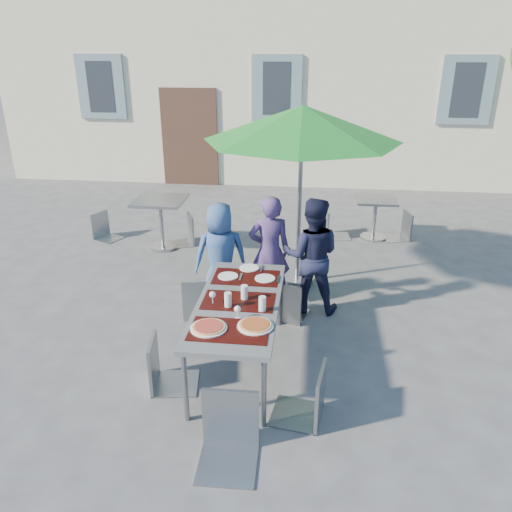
# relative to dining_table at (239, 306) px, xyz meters

# --- Properties ---
(ground) EXTENTS (90.00, 90.00, 0.00)m
(ground) POSITION_rel_dining_table_xyz_m (-0.21, -0.33, -0.70)
(ground) COLOR #48484B
(ground) RESTS_ON ground
(dining_table) EXTENTS (0.80, 1.85, 0.76)m
(dining_table) POSITION_rel_dining_table_xyz_m (0.00, 0.00, 0.00)
(dining_table) COLOR #434348
(dining_table) RESTS_ON ground
(pizza_near_left) EXTENTS (0.33, 0.33, 0.03)m
(pizza_near_left) POSITION_rel_dining_table_xyz_m (-0.18, -0.55, 0.07)
(pizza_near_left) COLOR white
(pizza_near_left) RESTS_ON dining_table
(pizza_near_right) EXTENTS (0.33, 0.33, 0.03)m
(pizza_near_right) POSITION_rel_dining_table_xyz_m (0.22, -0.46, 0.07)
(pizza_near_right) COLOR white
(pizza_near_right) RESTS_ON dining_table
(glassware) EXTENTS (0.56, 0.45, 0.15)m
(glassware) POSITION_rel_dining_table_xyz_m (0.04, -0.11, 0.13)
(glassware) COLOR silver
(glassware) RESTS_ON dining_table
(place_settings) EXTENTS (0.66, 0.47, 0.01)m
(place_settings) POSITION_rel_dining_table_xyz_m (0.01, 0.62, 0.06)
(place_settings) COLOR white
(place_settings) RESTS_ON dining_table
(child_0) EXTENTS (0.75, 0.59, 1.34)m
(child_0) POSITION_rel_dining_table_xyz_m (-0.42, 1.30, -0.03)
(child_0) COLOR #33528C
(child_0) RESTS_ON ground
(child_1) EXTENTS (0.58, 0.44, 1.43)m
(child_1) POSITION_rel_dining_table_xyz_m (0.18, 1.41, 0.02)
(child_1) COLOR #4E366F
(child_1) RESTS_ON ground
(child_2) EXTENTS (0.72, 0.43, 1.45)m
(child_2) POSITION_rel_dining_table_xyz_m (0.70, 1.31, 0.03)
(child_2) COLOR #171A34
(child_2) RESTS_ON ground
(chair_0) EXTENTS (0.49, 0.50, 1.00)m
(chair_0) POSITION_rel_dining_table_xyz_m (-0.60, 0.94, -0.11)
(chair_0) COLOR gray
(chair_0) RESTS_ON ground
(chair_1) EXTENTS (0.46, 0.46, 0.96)m
(chair_1) POSITION_rel_dining_table_xyz_m (-0.16, 1.04, -0.13)
(chair_1) COLOR gray
(chair_1) RESTS_ON ground
(chair_2) EXTENTS (0.52, 0.52, 0.96)m
(chair_2) POSITION_rel_dining_table_xyz_m (0.42, 1.01, -0.13)
(chair_2) COLOR gray
(chair_2) RESTS_ON ground
(chair_3) EXTENTS (0.49, 0.48, 0.96)m
(chair_3) POSITION_rel_dining_table_xyz_m (-0.67, -0.40, -0.13)
(chair_3) COLOR gray
(chair_3) RESTS_ON ground
(chair_4) EXTENTS (0.50, 0.50, 0.98)m
(chair_4) POSITION_rel_dining_table_xyz_m (0.72, -0.71, -0.12)
(chair_4) COLOR gray
(chair_4) RESTS_ON ground
(chair_5) EXTENTS (0.48, 0.48, 1.05)m
(chair_5) POSITION_rel_dining_table_xyz_m (0.10, -1.22, -0.08)
(chair_5) COLOR gray
(chair_5) RESTS_ON ground
(patio_umbrella) EXTENTS (2.51, 2.51, 2.40)m
(patio_umbrella) POSITION_rel_dining_table_xyz_m (0.51, 2.06, 1.47)
(patio_umbrella) COLOR #A4A6AB
(patio_umbrella) RESTS_ON ground
(cafe_table_0) EXTENTS (0.77, 0.77, 0.83)m
(cafe_table_0) POSITION_rel_dining_table_xyz_m (-1.72, 3.08, -0.10)
(cafe_table_0) COLOR #A4A6AB
(cafe_table_0) RESTS_ON ground
(bg_chair_l_0) EXTENTS (0.51, 0.50, 0.86)m
(bg_chair_l_0) POSITION_rel_dining_table_xyz_m (-2.84, 3.41, -0.20)
(bg_chair_l_0) COLOR gray
(bg_chair_l_0) RESTS_ON ground
(bg_chair_r_0) EXTENTS (0.56, 0.56, 0.94)m
(bg_chair_r_0) POSITION_rel_dining_table_xyz_m (-1.40, 3.32, -0.14)
(bg_chair_r_0) COLOR gray
(bg_chair_r_0) RESTS_ON ground
(cafe_table_1) EXTENTS (0.66, 0.66, 0.71)m
(cafe_table_1) POSITION_rel_dining_table_xyz_m (1.74, 3.94, -0.23)
(cafe_table_1) COLOR #A4A6AB
(cafe_table_1) RESTS_ON ground
(bg_chair_l_1) EXTENTS (0.46, 0.46, 0.94)m
(bg_chair_l_1) POSITION_rel_dining_table_xyz_m (1.04, 3.92, -0.15)
(bg_chair_l_1) COLOR gray
(bg_chair_l_1) RESTS_ON ground
(bg_chair_r_1) EXTENTS (0.48, 0.48, 0.90)m
(bg_chair_r_1) POSITION_rel_dining_table_xyz_m (2.21, 3.98, -0.17)
(bg_chair_r_1) COLOR gray
(bg_chair_r_1) RESTS_ON ground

